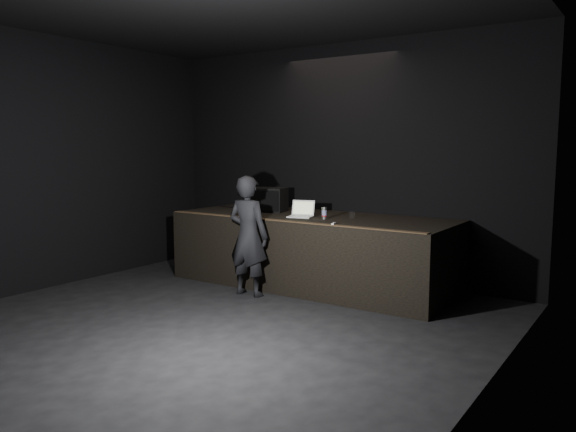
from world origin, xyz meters
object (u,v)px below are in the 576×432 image
(stage_monitor, at_px, (268,200))
(beer_can, at_px, (324,213))
(stage_riser, at_px, (312,250))
(person, at_px, (248,236))
(laptop, at_px, (302,213))

(stage_monitor, xyz_separation_m, beer_can, (1.18, -0.31, -0.10))
(stage_riser, height_order, person, person)
(stage_riser, distance_m, person, 1.08)
(laptop, bearing_deg, beer_can, -20.00)
(stage_riser, relative_size, stage_monitor, 6.58)
(stage_monitor, height_order, laptop, stage_monitor)
(stage_monitor, relative_size, person, 0.38)
(beer_can, xyz_separation_m, person, (-0.74, -0.72, -0.28))
(stage_monitor, height_order, person, person)
(laptop, bearing_deg, stage_riser, 57.50)
(stage_monitor, relative_size, beer_can, 3.78)
(stage_monitor, bearing_deg, beer_can, -28.12)
(person, bearing_deg, stage_riser, -116.41)
(person, bearing_deg, stage_monitor, -70.05)
(laptop, relative_size, beer_can, 2.42)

